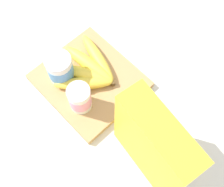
{
  "coord_description": "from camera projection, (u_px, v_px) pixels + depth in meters",
  "views": [
    {
      "loc": [
        -0.33,
        0.23,
        0.78
      ],
      "look_at": [
        -0.1,
        0.0,
        0.07
      ],
      "focal_mm": 46.75,
      "sensor_mm": 36.0,
      "label": 1
    }
  ],
  "objects": [
    {
      "name": "ground_plane",
      "position": [
        90.0,
        83.0,
        0.87
      ],
      "size": [
        2.4,
        2.4,
        0.0
      ],
      "primitive_type": "plane",
      "color": "silver"
    },
    {
      "name": "cutting_board",
      "position": [
        90.0,
        81.0,
        0.86
      ],
      "size": [
        0.28,
        0.26,
        0.02
      ],
      "primitive_type": "cube",
      "color": "tan",
      "rests_on": "ground_plane"
    },
    {
      "name": "cereal_box",
      "position": [
        153.0,
        146.0,
        0.66
      ],
      "size": [
        0.22,
        0.1,
        0.26
      ],
      "primitive_type": "cube",
      "rotation": [
        0.0,
        0.0,
        3.0
      ],
      "color": "yellow",
      "rests_on": "ground_plane"
    },
    {
      "name": "yogurt_cup_front",
      "position": [
        80.0,
        98.0,
        0.78
      ],
      "size": [
        0.06,
        0.06,
        0.09
      ],
      "color": "white",
      "rests_on": "cutting_board"
    },
    {
      "name": "yogurt_cup_back",
      "position": [
        60.0,
        69.0,
        0.82
      ],
      "size": [
        0.07,
        0.07,
        0.09
      ],
      "color": "white",
      "rests_on": "cutting_board"
    },
    {
      "name": "banana_bunch",
      "position": [
        89.0,
        69.0,
        0.85
      ],
      "size": [
        0.2,
        0.2,
        0.04
      ],
      "color": "yellow",
      "rests_on": "cutting_board"
    },
    {
      "name": "spoon",
      "position": [
        63.0,
        43.0,
        0.93
      ],
      "size": [
        0.13,
        0.03,
        0.01
      ],
      "color": "silver",
      "rests_on": "ground_plane"
    }
  ]
}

